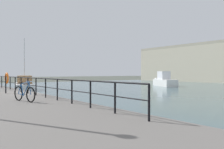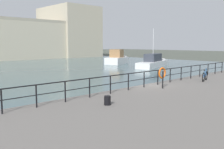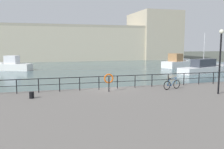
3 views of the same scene
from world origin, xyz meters
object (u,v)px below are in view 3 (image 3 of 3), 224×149
at_px(moored_harbor_tender, 176,63).
at_px(mooring_bollard, 32,95).
at_px(moored_small_launch, 203,67).
at_px(parked_bicycle, 172,84).
at_px(quay_lamp_post, 220,53).
at_px(life_ring_stand, 109,79).
at_px(harbor_building, 84,42).
at_px(moored_blue_motorboat, 14,65).

distance_m(moored_harbor_tender, mooring_bollard, 36.63).
bearing_deg(mooring_bollard, moored_small_launch, 33.23).
distance_m(parked_bicycle, quay_lamp_post, 4.36).
bearing_deg(moored_harbor_tender, life_ring_stand, -150.84).
bearing_deg(life_ring_stand, harbor_building, 82.58).
bearing_deg(moored_blue_motorboat, parked_bicycle, 143.67).
bearing_deg(moored_harbor_tender, parked_bicycle, -142.53).
distance_m(parked_bicycle, mooring_bollard, 10.83).
relative_size(harbor_building, moored_harbor_tender, 11.62).
distance_m(parked_bicycle, life_ring_stand, 5.26).
height_order(mooring_bollard, life_ring_stand, life_ring_stand).
distance_m(harbor_building, mooring_bollard, 57.72).
bearing_deg(quay_lamp_post, life_ring_stand, 158.43).
distance_m(moored_blue_motorboat, life_ring_stand, 29.91).
xyz_separation_m(moored_small_launch, quay_lamp_post, (-12.84, -19.19, 3.13)).
distance_m(moored_harbor_tender, life_ring_stand, 32.26).
bearing_deg(moored_small_launch, moored_blue_motorboat, 139.41).
distance_m(harbor_building, life_ring_stand, 55.88).
relative_size(mooring_bollard, quay_lamp_post, 0.09).
distance_m(harbor_building, parked_bicycle, 55.87).
relative_size(harbor_building, moored_blue_motorboat, 11.37).
distance_m(moored_blue_motorboat, mooring_bollard, 29.34).
height_order(moored_harbor_tender, parked_bicycle, moored_harbor_tender).
height_order(moored_harbor_tender, moored_blue_motorboat, moored_harbor_tender).
bearing_deg(mooring_bollard, quay_lamp_post, -9.34).
relative_size(mooring_bollard, life_ring_stand, 0.31).
height_order(moored_small_launch, life_ring_stand, moored_small_launch).
bearing_deg(moored_small_launch, quay_lamp_post, -142.78).
height_order(moored_small_launch, quay_lamp_post, moored_small_launch).
bearing_deg(moored_harbor_tender, mooring_bollard, -156.82).
distance_m(moored_harbor_tender, moored_small_launch, 8.73).
bearing_deg(quay_lamp_post, parked_bicycle, 131.95).
xyz_separation_m(harbor_building, moored_blue_motorboat, (-17.12, -27.11, -4.30)).
height_order(moored_harbor_tender, life_ring_stand, moored_harbor_tender).
distance_m(harbor_building, moored_harbor_tender, 33.41).
bearing_deg(moored_small_launch, parked_bicycle, -151.44).
bearing_deg(mooring_bollard, harbor_building, 77.14).
xyz_separation_m(moored_harbor_tender, moored_small_launch, (-0.06, -8.73, -0.17)).
xyz_separation_m(moored_small_launch, mooring_bollard, (-25.99, -17.03, 0.37)).
bearing_deg(moored_blue_motorboat, mooring_bollard, 124.23).
bearing_deg(life_ring_stand, mooring_bollard, -171.68).
bearing_deg(quay_lamp_post, harbor_building, 90.34).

